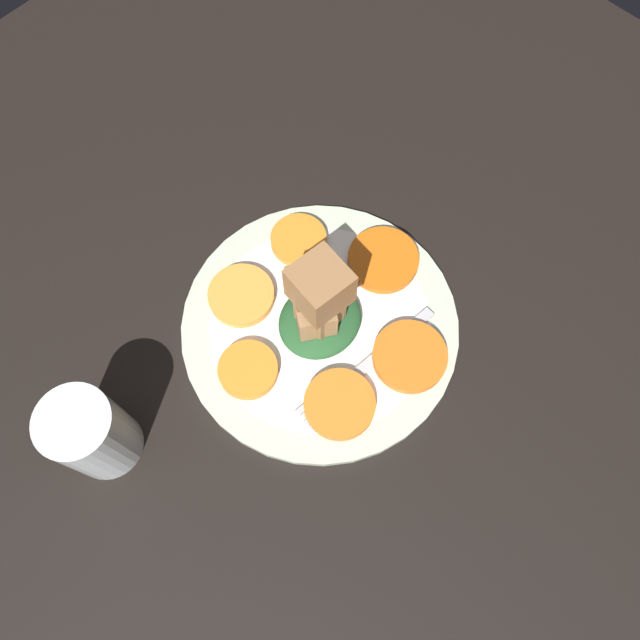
% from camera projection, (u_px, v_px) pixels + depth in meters
% --- Properties ---
extents(table_slab, '(1.20, 1.20, 0.02)m').
position_uv_depth(table_slab, '(320.00, 331.00, 0.66)').
color(table_slab, black).
rests_on(table_slab, ground).
extents(plate, '(0.28, 0.28, 0.01)m').
position_uv_depth(plate, '(320.00, 326.00, 0.64)').
color(plate, beige).
rests_on(plate, table_slab).
extents(carrot_slice_0, '(0.06, 0.06, 0.01)m').
position_uv_depth(carrot_slice_0, '(248.00, 370.00, 0.61)').
color(carrot_slice_0, orange).
rests_on(carrot_slice_0, plate).
extents(carrot_slice_1, '(0.07, 0.07, 0.01)m').
position_uv_depth(carrot_slice_1, '(340.00, 404.00, 0.60)').
color(carrot_slice_1, orange).
rests_on(carrot_slice_1, plate).
extents(carrot_slice_2, '(0.07, 0.07, 0.01)m').
position_uv_depth(carrot_slice_2, '(410.00, 356.00, 0.62)').
color(carrot_slice_2, orange).
rests_on(carrot_slice_2, plate).
extents(carrot_slice_3, '(0.08, 0.08, 0.01)m').
position_uv_depth(carrot_slice_3, '(384.00, 260.00, 0.66)').
color(carrot_slice_3, '#D45E12').
rests_on(carrot_slice_3, plate).
extents(carrot_slice_4, '(0.06, 0.06, 0.01)m').
position_uv_depth(carrot_slice_4, '(299.00, 240.00, 0.67)').
color(carrot_slice_4, orange).
rests_on(carrot_slice_4, plate).
extents(carrot_slice_5, '(0.07, 0.07, 0.01)m').
position_uv_depth(carrot_slice_5, '(241.00, 295.00, 0.64)').
color(carrot_slice_5, orange).
rests_on(carrot_slice_5, plate).
extents(center_pile, '(0.09, 0.08, 0.11)m').
position_uv_depth(center_pile, '(320.00, 304.00, 0.60)').
color(center_pile, '#235128').
rests_on(center_pile, plate).
extents(fork, '(0.17, 0.03, 0.00)m').
position_uv_depth(fork, '(365.00, 367.00, 0.62)').
color(fork, '#B2B2B7').
rests_on(fork, plate).
extents(water_glass, '(0.07, 0.07, 0.10)m').
position_uv_depth(water_glass, '(92.00, 434.00, 0.55)').
color(water_glass, silver).
rests_on(water_glass, table_slab).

